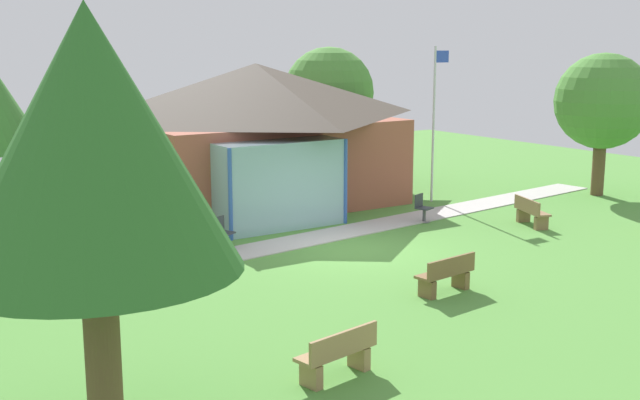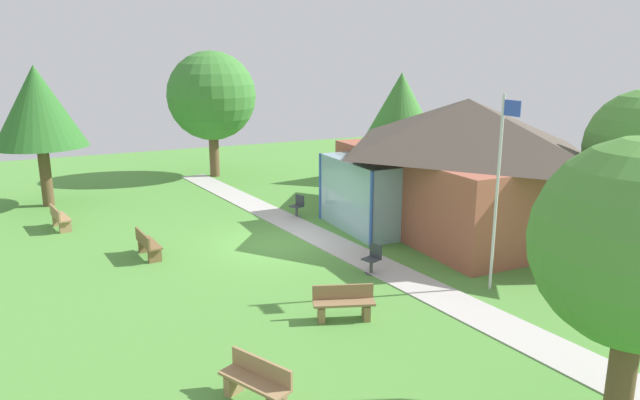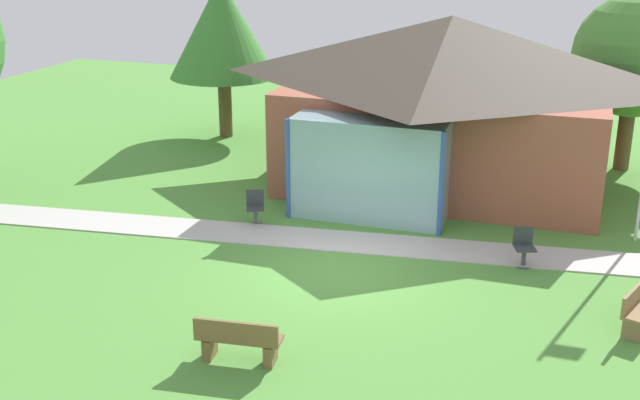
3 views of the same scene
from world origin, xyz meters
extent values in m
plane|color=#54933D|center=(0.00, 0.00, 0.00)|extent=(44.00, 44.00, 0.00)
cube|color=#A35642|center=(0.97, 6.98, 1.44)|extent=(8.67, 6.26, 2.88)
pyramid|color=#4C4238|center=(0.97, 6.98, 3.82)|extent=(9.67, 7.26, 1.87)
cube|color=#8CB2BF|center=(-0.33, 3.25, 1.30)|extent=(3.90, 1.20, 2.60)
cylinder|color=#3359B2|center=(-2.28, 2.65, 1.30)|extent=(0.12, 0.12, 2.60)
cylinder|color=#3359B2|center=(1.62, 2.65, 1.30)|extent=(0.12, 0.12, 2.60)
cube|color=#BCB7B2|center=(0.00, 1.56, 0.01)|extent=(25.46, 4.25, 0.03)
cylinder|color=silver|center=(6.14, 3.82, 2.66)|extent=(0.08, 0.08, 5.32)
cube|color=blue|center=(6.44, 3.82, 4.97)|extent=(0.60, 0.02, 0.40)
cube|color=#9E7A51|center=(-5.14, -6.62, 0.45)|extent=(1.55, 0.69, 0.06)
cube|color=#9E7A51|center=(-5.68, -6.71, 0.20)|extent=(0.23, 0.42, 0.39)
cube|color=#9E7A51|center=(-4.60, -6.52, 0.20)|extent=(0.23, 0.42, 0.39)
cube|color=#9E7A51|center=(-5.11, -6.81, 0.66)|extent=(1.49, 0.32, 0.36)
cube|color=brown|center=(-0.57, -4.21, 0.45)|extent=(1.54, 0.61, 0.06)
cube|color=brown|center=(-1.12, -4.27, 0.20)|extent=(0.20, 0.42, 0.39)
cube|color=brown|center=(-0.03, -4.15, 0.20)|extent=(0.20, 0.42, 0.39)
cube|color=brown|center=(-0.55, -4.40, 0.66)|extent=(1.50, 0.23, 0.36)
cube|color=olive|center=(6.12, -0.74, 0.45)|extent=(0.93, 1.56, 0.06)
cube|color=olive|center=(6.31, -0.22, 0.20)|extent=(0.43, 0.29, 0.39)
cube|color=olive|center=(5.93, -1.26, 0.20)|extent=(0.43, 0.29, 0.39)
cube|color=olive|center=(5.94, -0.68, 0.66)|extent=(0.57, 1.43, 0.36)
cube|color=#33383D|center=(3.73, 1.43, 0.44)|extent=(0.56, 0.56, 0.04)
cube|color=#33383D|center=(3.67, 1.62, 0.66)|extent=(0.43, 0.18, 0.40)
cylinder|color=#4C4C51|center=(3.73, 1.43, 0.21)|extent=(0.10, 0.10, 0.42)
cylinder|color=#4C4C51|center=(3.73, 1.43, 0.01)|extent=(0.36, 0.36, 0.02)
cube|color=#33383D|center=(-2.87, 1.88, 0.44)|extent=(0.58, 0.58, 0.04)
cube|color=#33383D|center=(-2.95, 2.06, 0.66)|extent=(0.42, 0.21, 0.40)
cylinder|color=#4C4C51|center=(-2.87, 1.88, 0.21)|extent=(0.10, 0.10, 0.42)
cylinder|color=#4C4C51|center=(-2.87, 1.88, 0.01)|extent=(0.36, 0.36, 0.02)
cylinder|color=brown|center=(-9.09, -6.99, 1.27)|extent=(0.47, 0.47, 2.54)
cone|color=#2D6B28|center=(-9.09, -6.99, 4.22)|extent=(3.73, 3.73, 3.36)
cylinder|color=brown|center=(5.91, 9.86, 1.06)|extent=(0.46, 0.46, 2.13)
sphere|color=#4C8C38|center=(5.91, 9.86, 3.49)|extent=(3.63, 3.63, 3.63)
cylinder|color=brown|center=(11.96, 1.41, 1.06)|extent=(0.45, 0.45, 2.12)
sphere|color=#4C8C38|center=(11.96, 1.41, 3.40)|extent=(3.41, 3.41, 3.41)
camera|label=1|loc=(-12.12, -16.67, 5.36)|focal=44.59mm
camera|label=2|loc=(17.59, -6.87, 6.28)|focal=32.55mm
camera|label=3|loc=(4.63, -15.26, 7.25)|focal=44.67mm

